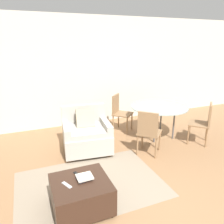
# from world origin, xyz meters

# --- Properties ---
(ground_plane) EXTENTS (20.00, 20.00, 0.00)m
(ground_plane) POSITION_xyz_m (0.00, 0.00, 0.00)
(ground_plane) COLOR #936B47
(wall_back) EXTENTS (12.00, 0.06, 2.75)m
(wall_back) POSITION_xyz_m (0.00, 3.57, 1.38)
(wall_back) COLOR beige
(wall_back) RESTS_ON ground_plane
(area_rug) EXTENTS (2.20, 1.52, 0.01)m
(area_rug) POSITION_xyz_m (-0.63, 0.88, 0.00)
(area_rug) COLOR gray
(area_rug) RESTS_ON ground_plane
(armchair) EXTENTS (0.99, 0.92, 0.88)m
(armchair) POSITION_xyz_m (-0.37, 1.98, 0.35)
(armchair) COLOR #B2ADA3
(armchair) RESTS_ON ground_plane
(ottoman) EXTENTS (0.73, 0.68, 0.41)m
(ottoman) POSITION_xyz_m (-0.88, 0.42, 0.23)
(ottoman) COLOR #382319
(ottoman) RESTS_ON ground_plane
(book_stack) EXTENTS (0.21, 0.18, 0.05)m
(book_stack) POSITION_xyz_m (-0.82, 0.45, 0.44)
(book_stack) COLOR #2D478C
(book_stack) RESTS_ON ottoman
(tv_remote_primary) EXTENTS (0.10, 0.17, 0.01)m
(tv_remote_primary) POSITION_xyz_m (-0.88, 0.58, 0.42)
(tv_remote_primary) COLOR black
(tv_remote_primary) RESTS_ON ottoman
(tv_remote_secondary) EXTENTS (0.11, 0.17, 0.01)m
(tv_remote_secondary) POSITION_xyz_m (-1.06, 0.41, 0.42)
(tv_remote_secondary) COLOR #B7B7BC
(tv_remote_secondary) RESTS_ON ottoman
(dining_table) EXTENTS (1.28, 1.28, 0.72)m
(dining_table) POSITION_xyz_m (1.36, 2.04, 0.66)
(dining_table) COLOR #8C9E99
(dining_table) RESTS_ON ground_plane
(dining_chair_near_left) EXTENTS (0.59, 0.59, 0.90)m
(dining_chair_near_left) POSITION_xyz_m (0.68, 1.36, 0.52)
(dining_chair_near_left) COLOR #93704C
(dining_chair_near_left) RESTS_ON ground_plane
(dining_chair_near_right) EXTENTS (0.59, 0.59, 0.90)m
(dining_chair_near_right) POSITION_xyz_m (2.04, 1.36, 0.52)
(dining_chair_near_right) COLOR #93704C
(dining_chair_near_right) RESTS_ON ground_plane
(dining_chair_far_left) EXTENTS (0.59, 0.59, 0.90)m
(dining_chair_far_left) POSITION_xyz_m (0.68, 2.72, 0.52)
(dining_chair_far_left) COLOR #93704C
(dining_chair_far_left) RESTS_ON ground_plane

